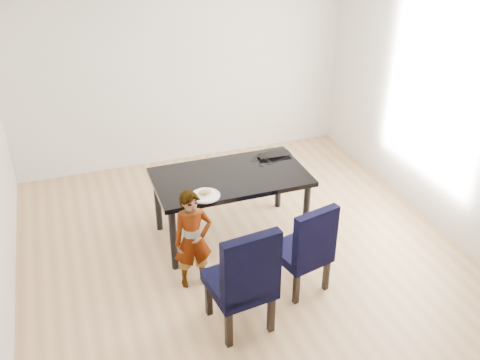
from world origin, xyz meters
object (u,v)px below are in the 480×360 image
object	(u,v)px
dining_table	(231,206)
chair_left	(239,275)
child	(193,240)
laptop	(273,153)
chair_right	(301,245)
plate	(205,196)

from	to	relation	value
dining_table	chair_left	distance (m)	1.36
child	laptop	world-z (taller)	child
chair_right	laptop	distance (m)	1.38
chair_right	laptop	xyz separation A→B (m)	(0.26, 1.32, 0.29)
chair_right	dining_table	bearing A→B (deg)	95.72
dining_table	chair_left	size ratio (longest dim) A/B	1.52
child	laptop	xyz separation A→B (m)	(1.20, 0.95, 0.26)
plate	chair_right	bearing A→B (deg)	-44.34
chair_left	laptop	bearing A→B (deg)	52.31
chair_right	child	bearing A→B (deg)	145.59
child	dining_table	bearing A→B (deg)	48.15
dining_table	laptop	bearing A→B (deg)	26.54
plate	laptop	distance (m)	1.16
chair_right	plate	distance (m)	1.03
chair_right	laptop	bearing A→B (deg)	65.86
laptop	plate	bearing A→B (deg)	35.69
dining_table	plate	distance (m)	0.62
chair_right	laptop	world-z (taller)	chair_right
chair_right	child	world-z (taller)	child
dining_table	chair_right	bearing A→B (deg)	-71.30
chair_left	plate	distance (m)	1.00
child	plate	bearing A→B (deg)	55.75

